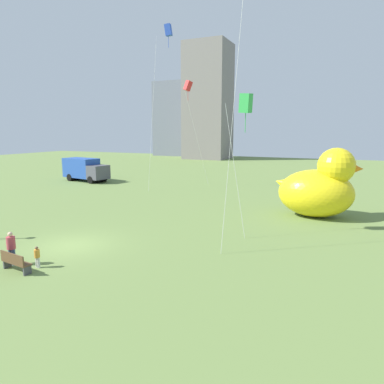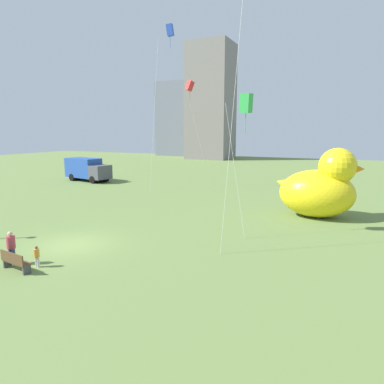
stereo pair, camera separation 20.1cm
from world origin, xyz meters
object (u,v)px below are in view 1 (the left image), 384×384
Objects in this scene: box_truck at (85,170)px; kite_green at (246,104)px; person_adult at (11,247)px; person_child at (37,256)px; giant_inflatable_duck at (319,188)px; kite_blue at (168,32)px; park_bench at (15,262)px; kite_red at (188,86)px.

kite_green is (24.46, -13.72, 6.38)m from box_truck.
kite_green reaches higher than person_adult.
giant_inflatable_duck is at bearing 55.02° from person_child.
kite_blue reaches higher than person_adult.
giant_inflatable_duck is 29.33m from box_truck.
person_adult is 0.10× the size of kite_blue.
park_bench is at bearing -125.00° from giant_inflatable_duck.
box_truck is 28.76m from kite_green.
park_bench is 29.25m from box_truck.
box_truck is 0.55× the size of kite_red.
kite_red is (-4.19, 27.46, 10.84)m from park_bench.
person_child is at bearing -77.68° from kite_blue.
giant_inflatable_duck is 0.51× the size of kite_red.
person_adult is at bearing -127.80° from giant_inflatable_duck.
giant_inflatable_duck is 0.92× the size of box_truck.
kite_red reaches higher than person_child.
kite_blue is (-15.81, 6.51, 14.01)m from giant_inflatable_duck.
kite_green is (8.44, 9.65, 6.94)m from person_adult.
kite_green is at bearing -55.71° from kite_red.
person_child is 27.56m from kite_blue.
kite_blue reaches higher than giant_inflatable_duck.
park_bench is 0.26× the size of box_truck.
park_bench is 0.93m from person_child.
kite_red is at bearing 124.29° from kite_green.
kite_red is at bearing 97.09° from person_adult.
kite_green is at bearing 48.81° from person_adult.
kite_blue is at bearing 98.80° from person_adult.
person_child is at bearing 9.80° from person_adult.
kite_blue reaches higher than park_bench.
person_adult is 28.34m from box_truck.
person_adult is 0.24× the size of box_truck.
person_adult is at bearing -81.20° from kite_blue.
giant_inflatable_duck is 9.30m from kite_green.
person_child is at bearing -126.91° from kite_green.
person_child is 0.17× the size of giant_inflatable_duck.
kite_red is 21.22m from kite_green.
kite_green is (7.61, 10.16, 7.36)m from park_bench.
box_truck is at bearing 125.19° from park_bench.
park_bench is 0.14× the size of kite_red.
person_adult reaches higher than park_bench.
box_truck is 0.39× the size of kite_blue.
park_bench is at bearing -79.37° from kite_blue.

